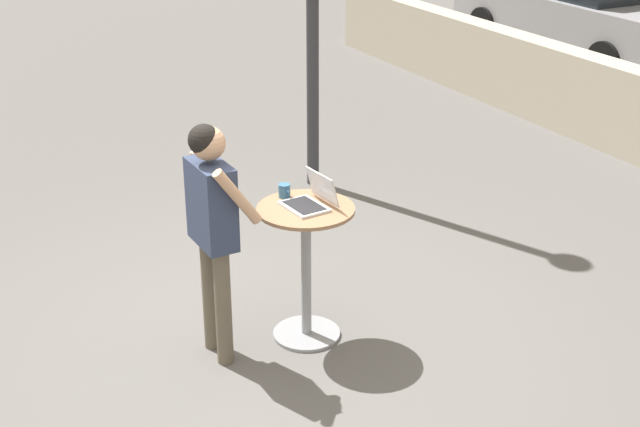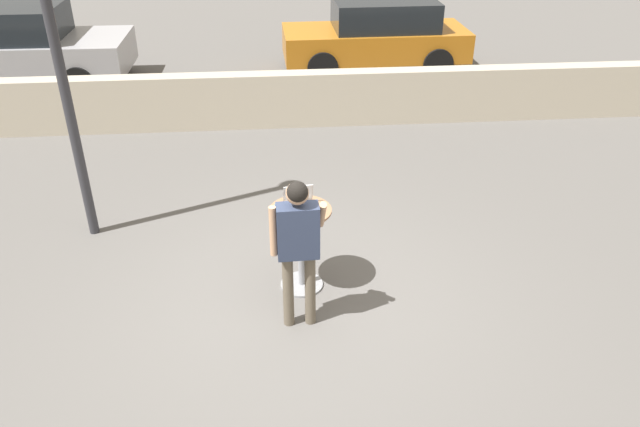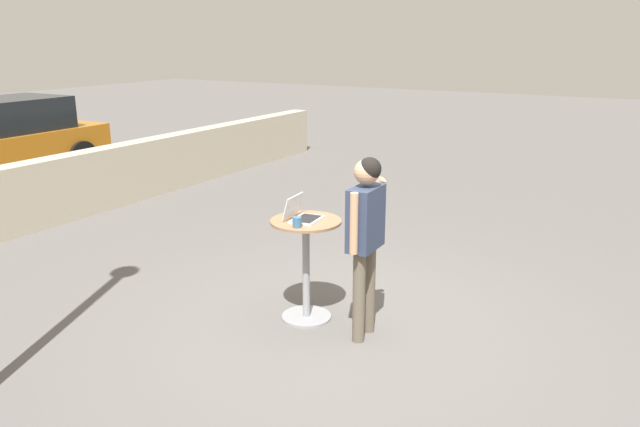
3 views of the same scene
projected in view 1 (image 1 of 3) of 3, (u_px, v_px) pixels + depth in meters
ground_plane at (252, 346)px, 6.20m from camera, size 50.00×50.00×0.00m
cafe_table at (306, 258)px, 6.08m from camera, size 0.66×0.66×0.99m
laptop at (311, 200)px, 5.93m from camera, size 0.35×0.33×0.22m
coffee_mug at (284, 191)px, 6.08m from camera, size 0.12×0.08×0.09m
standing_person at (212, 214)px, 5.69m from camera, size 0.55×0.37×1.65m
parked_car_further_down at (587, 4)px, 13.62m from camera, size 4.47×2.04×1.61m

